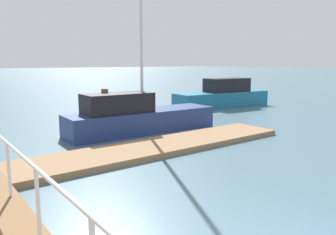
% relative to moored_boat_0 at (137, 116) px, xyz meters
% --- Properties ---
extents(ground_plane, '(300.00, 300.00, 0.00)m').
position_rel_moored_boat_0_xyz_m(ground_plane, '(-2.83, 10.64, -0.69)').
color(ground_plane, '#476675').
extents(floating_dock, '(10.61, 2.00, 0.18)m').
position_rel_moored_boat_0_xyz_m(floating_dock, '(-1.02, -2.75, -0.60)').
color(floating_dock, '#93704C').
rests_on(floating_dock, ground_plane).
extents(dock_piling_2, '(0.27, 0.27, 1.87)m').
position_rel_moored_boat_0_xyz_m(dock_piling_2, '(-1.26, 0.39, 0.24)').
color(dock_piling_2, brown).
rests_on(dock_piling_2, ground_plane).
extents(moored_boat_0, '(6.56, 1.93, 9.40)m').
position_rel_moored_boat_0_xyz_m(moored_boat_0, '(0.00, 0.00, 0.00)').
color(moored_boat_0, navy).
rests_on(moored_boat_0, ground_plane).
extents(moored_boat_2, '(6.88, 2.40, 1.87)m').
position_rel_moored_boat_0_xyz_m(moored_boat_2, '(8.83, 3.51, 0.03)').
color(moored_boat_2, '#1E6B8C').
rests_on(moored_boat_2, ground_plane).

